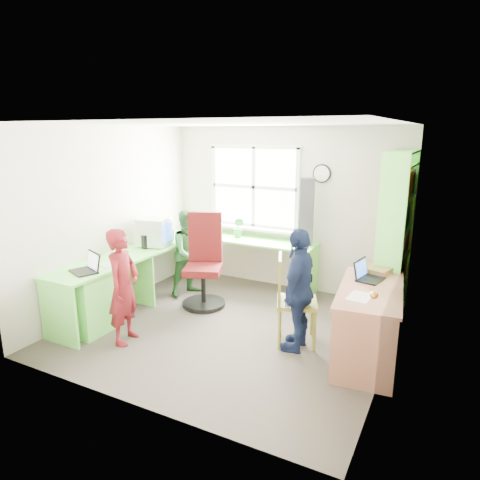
{
  "coord_description": "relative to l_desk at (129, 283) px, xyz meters",
  "views": [
    {
      "loc": [
        2.28,
        -4.18,
        2.31
      ],
      "look_at": [
        0.0,
        0.25,
        1.05
      ],
      "focal_mm": 32.0,
      "sensor_mm": 36.0,
      "label": 1
    }
  ],
  "objects": [
    {
      "name": "speaker_b",
      "position": [
        -0.14,
        1.08,
        0.38
      ],
      "size": [
        0.09,
        0.09,
        0.17
      ],
      "rotation": [
        0.0,
        0.0,
        0.03
      ],
      "color": "black",
      "rests_on": "l_desk"
    },
    {
      "name": "game_box",
      "position": [
        2.85,
        0.91,
        0.34
      ],
      "size": [
        0.39,
        0.39,
        0.06
      ],
      "rotation": [
        0.0,
        0.0,
        -0.3
      ],
      "color": "red",
      "rests_on": "right_desk"
    },
    {
      "name": "paper_a",
      "position": [
        -0.07,
        -0.17,
        0.3
      ],
      "size": [
        0.29,
        0.36,
        0.0
      ],
      "rotation": [
        0.0,
        0.0,
        -0.18
      ],
      "color": "beige",
      "rests_on": "l_desk"
    },
    {
      "name": "person_red",
      "position": [
        0.4,
        -0.53,
        0.2
      ],
      "size": [
        0.41,
        0.53,
        1.31
      ],
      "primitive_type": "imported",
      "rotation": [
        0.0,
        0.0,
        1.79
      ],
      "color": "maroon",
      "rests_on": "ground"
    },
    {
      "name": "bookshelf",
      "position": [
        2.96,
        1.47,
        0.55
      ],
      "size": [
        0.3,
        1.02,
        2.1
      ],
      "color": "#82FF66",
      "rests_on": "ground"
    },
    {
      "name": "potted_plant",
      "position": [
        0.67,
        1.72,
        0.45
      ],
      "size": [
        0.19,
        0.16,
        0.31
      ],
      "primitive_type": "imported",
      "rotation": [
        0.0,
        0.0,
        -0.13
      ],
      "color": "#2A6A38",
      "rests_on": "l_desk"
    },
    {
      "name": "laptop_left",
      "position": [
        -0.12,
        -0.53,
        0.35
      ],
      "size": [
        0.4,
        0.37,
        0.22
      ],
      "rotation": [
        0.0,
        0.0,
        -0.38
      ],
      "color": "black",
      "rests_on": "l_desk"
    },
    {
      "name": "l_desk",
      "position": [
        0.0,
        0.0,
        0.0
      ],
      "size": [
        2.38,
        2.95,
        0.75
      ],
      "color": "#82FF66",
      "rests_on": "ground"
    },
    {
      "name": "wooden_chair",
      "position": [
        2.05,
        0.3,
        0.09
      ],
      "size": [
        0.56,
        0.56,
        1.01
      ],
      "rotation": [
        0.0,
        0.0,
        0.38
      ],
      "color": "olive",
      "rests_on": "ground"
    },
    {
      "name": "person_navy",
      "position": [
        2.19,
        0.2,
        0.22
      ],
      "size": [
        0.36,
        0.8,
        1.35
      ],
      "primitive_type": "imported",
      "rotation": [
        0.0,
        0.0,
        -1.53
      ],
      "color": "#152143",
      "rests_on": "ground"
    },
    {
      "name": "swivel_chair",
      "position": [
        0.61,
        0.81,
        0.09
      ],
      "size": [
        0.76,
        0.76,
        1.26
      ],
      "rotation": [
        0.0,
        0.0,
        0.39
      ],
      "color": "black",
      "rests_on": "ground"
    },
    {
      "name": "laptop_right",
      "position": [
        2.8,
        0.61,
        0.36
      ],
      "size": [
        0.31,
        0.35,
        0.21
      ],
      "rotation": [
        0.0,
        0.0,
        1.38
      ],
      "color": "black",
      "rests_on": "right_desk"
    },
    {
      "name": "room",
      "position": [
        1.32,
        0.38,
        0.76
      ],
      "size": [
        3.64,
        3.44,
        2.44
      ],
      "color": "#3E3831",
      "rests_on": "ground"
    },
    {
      "name": "cd_tower",
      "position": [
        1.72,
        1.78,
        0.77
      ],
      "size": [
        0.23,
        0.21,
        0.95
      ],
      "rotation": [
        0.0,
        0.0,
        0.27
      ],
      "color": "black",
      "rests_on": "l_desk"
    },
    {
      "name": "person_green",
      "position": [
        0.23,
        1.04,
        0.17
      ],
      "size": [
        0.66,
        0.74,
        1.24
      ],
      "primitive_type": "imported",
      "rotation": [
        0.0,
        0.0,
        1.18
      ],
      "color": "#2A6A2E",
      "rests_on": "ground"
    },
    {
      "name": "paper_b",
      "position": [
        2.85,
        0.06,
        0.31
      ],
      "size": [
        0.22,
        0.3,
        0.0
      ],
      "rotation": [
        0.0,
        0.0,
        -0.08
      ],
      "color": "beige",
      "rests_on": "right_desk"
    },
    {
      "name": "crt_monitor",
      "position": [
        -0.15,
        0.74,
        0.5
      ],
      "size": [
        0.47,
        0.43,
        0.4
      ],
      "rotation": [
        0.0,
        0.0,
        0.2
      ],
      "color": "silver",
      "rests_on": "l_desk"
    },
    {
      "name": "right_desk",
      "position": [
        2.9,
        0.35,
        0.1
      ],
      "size": [
        0.76,
        1.39,
        0.77
      ],
      "rotation": [
        0.0,
        0.0,
        0.11
      ],
      "color": "#A16A50",
      "rests_on": "ground"
    },
    {
      "name": "speaker_a",
      "position": [
        -0.18,
        0.58,
        0.39
      ],
      "size": [
        0.12,
        0.12,
        0.19
      ],
      "rotation": [
        0.0,
        0.0,
        -0.29
      ],
      "color": "black",
      "rests_on": "l_desk"
    }
  ]
}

